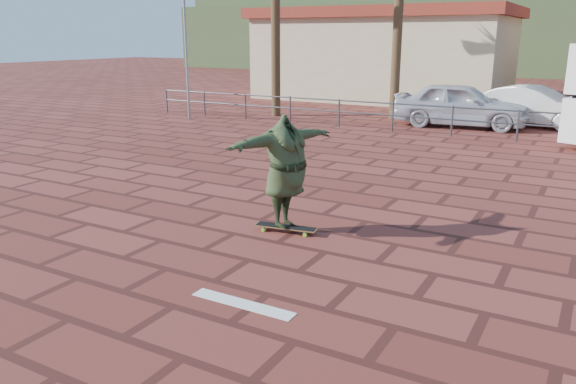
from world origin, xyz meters
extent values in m
plane|color=maroon|center=(0.00, 0.00, 0.00)|extent=(120.00, 120.00, 0.00)
cube|color=white|center=(0.70, -1.20, 0.00)|extent=(1.40, 0.22, 0.01)
cylinder|color=#47494F|center=(-12.00, 12.00, 0.50)|extent=(0.06, 0.06, 1.00)
cylinder|color=#47494F|center=(-10.00, 12.00, 0.50)|extent=(0.06, 0.06, 1.00)
cylinder|color=#47494F|center=(-8.00, 12.00, 0.50)|extent=(0.06, 0.06, 1.00)
cylinder|color=#47494F|center=(-6.00, 12.00, 0.50)|extent=(0.06, 0.06, 1.00)
cylinder|color=#47494F|center=(-4.00, 12.00, 0.50)|extent=(0.06, 0.06, 1.00)
cylinder|color=#47494F|center=(-2.00, 12.00, 0.50)|extent=(0.06, 0.06, 1.00)
cylinder|color=#47494F|center=(0.00, 12.00, 0.50)|extent=(0.06, 0.06, 1.00)
cylinder|color=#47494F|center=(2.00, 12.00, 0.50)|extent=(0.06, 0.06, 1.00)
cylinder|color=#47494F|center=(0.00, 12.00, 0.95)|extent=(24.00, 0.05, 0.05)
cylinder|color=#47494F|center=(0.00, 12.00, 0.55)|extent=(24.00, 0.05, 0.05)
cylinder|color=gray|center=(-10.00, 11.00, 4.00)|extent=(0.10, 0.10, 8.00)
cylinder|color=brown|center=(-7.50, 13.50, 3.50)|extent=(0.36, 0.36, 7.00)
cylinder|color=brown|center=(-3.00, 15.00, 4.10)|extent=(0.36, 0.36, 8.20)
cube|color=beige|center=(-6.00, 22.00, 2.00)|extent=(12.00, 7.00, 4.00)
cube|color=maroon|center=(-6.00, 22.00, 4.25)|extent=(12.60, 7.60, 0.50)
cube|color=#384C28|center=(0.00, 50.00, 3.00)|extent=(70.00, 18.00, 6.00)
cube|color=#384C28|center=(-22.00, 56.00, 4.00)|extent=(35.00, 14.00, 8.00)
cube|color=olive|center=(-0.13, 1.32, 0.09)|extent=(1.08, 0.41, 0.02)
cube|color=black|center=(-0.13, 1.32, 0.10)|extent=(1.04, 0.38, 0.00)
cube|color=silver|center=(-0.49, 1.26, 0.06)|extent=(0.09, 0.18, 0.03)
cube|color=silver|center=(0.24, 1.38, 0.06)|extent=(0.09, 0.18, 0.03)
cylinder|color=#78C329|center=(-0.47, 1.16, 0.03)|extent=(0.07, 0.04, 0.07)
cylinder|color=#78C329|center=(-0.50, 1.37, 0.03)|extent=(0.07, 0.04, 0.07)
cylinder|color=#78C329|center=(0.25, 1.28, 0.03)|extent=(0.07, 0.04, 0.07)
cylinder|color=#78C329|center=(0.22, 1.49, 0.03)|extent=(0.07, 0.04, 0.07)
imported|color=#314022|center=(-0.13, 1.32, 1.04)|extent=(1.19, 2.37, 1.86)
imported|color=silver|center=(-0.26, 14.20, 0.79)|extent=(4.80, 2.30, 1.58)
imported|color=silver|center=(2.01, 15.69, 0.71)|extent=(4.54, 2.36, 1.43)
camera|label=1|loc=(4.24, -6.36, 3.16)|focal=35.00mm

